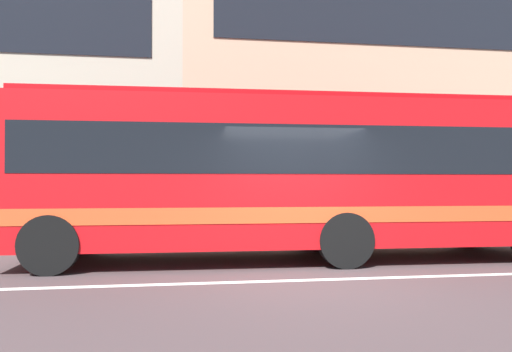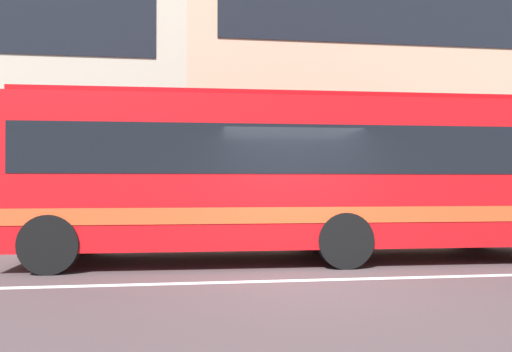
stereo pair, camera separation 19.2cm
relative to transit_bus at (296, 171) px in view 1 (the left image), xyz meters
name	(u,v)px [view 1 (the left image)]	position (x,y,z in m)	size (l,w,h in m)	color
ground_plane	(309,280)	(-0.27, -2.12, -1.76)	(160.00, 160.00, 0.00)	#46383A
lane_centre_line	(309,280)	(-0.27, -2.12, -1.76)	(60.00, 0.16, 0.01)	silver
apartment_block_right	(463,71)	(10.35, 10.85, 4.88)	(25.33, 8.78, 13.28)	tan
transit_bus	(296,171)	(0.00, 0.00, 0.00)	(10.88, 2.80, 3.19)	red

